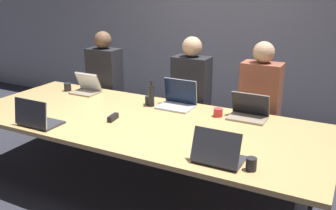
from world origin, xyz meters
TOP-DOWN VIEW (x-y plane):
  - ground_plane at (0.00, 0.00)m, footprint 24.00×24.00m
  - curtain_wall at (0.00, 2.25)m, footprint 12.00×0.06m
  - conference_table at (0.00, 0.00)m, footprint 3.44×1.39m
  - laptop_near_left at (-0.73, -0.57)m, footprint 0.37×0.25m
  - cup_near_left at (-1.00, -0.48)m, footprint 0.09×0.09m
  - laptop_far_right at (0.88, 0.50)m, footprint 0.36×0.24m
  - person_far_right at (0.88, 0.93)m, footprint 0.40×0.24m
  - cup_far_right at (0.61, 0.42)m, footprint 0.09×0.09m
  - laptop_near_right at (0.95, -0.50)m, footprint 0.35×0.26m
  - cup_near_right at (1.19, -0.49)m, footprint 0.07×0.07m
  - laptop_far_left at (-1.01, 0.47)m, footprint 0.31×0.24m
  - person_far_left at (-1.05, 0.87)m, footprint 0.40×0.24m
  - cup_far_left at (-1.27, 0.43)m, footprint 0.08×0.08m
  - laptop_far_center at (0.14, 0.51)m, footprint 0.36×0.27m
  - person_far_center at (0.12, 0.89)m, footprint 0.40×0.24m
  - cup_far_center at (-0.15, 0.43)m, footprint 0.09×0.09m
  - bottle_far_center at (-0.10, 0.39)m, footprint 0.06×0.06m
  - stapler at (-0.22, -0.13)m, footprint 0.06×0.15m

SIDE VIEW (x-z plane):
  - ground_plane at x=0.00m, z-range 0.00..0.00m
  - person_far_left at x=-1.05m, z-range -0.02..1.37m
  - person_far_right at x=0.88m, z-range -0.02..1.38m
  - person_far_center at x=0.12m, z-range -0.02..1.38m
  - conference_table at x=0.00m, z-range 0.32..1.05m
  - stapler at x=-0.22m, z-range 0.73..0.78m
  - cup_far_right at x=0.61m, z-range 0.73..0.81m
  - cup_far_center at x=-0.15m, z-range 0.73..0.82m
  - cup_near_right at x=1.19m, z-range 0.73..0.82m
  - cup_far_left at x=-1.27m, z-range 0.73..0.83m
  - cup_near_left at x=-1.00m, z-range 0.73..0.83m
  - laptop_far_left at x=-1.01m, z-range 0.68..0.92m
  - laptop_far_right at x=0.88m, z-range 0.68..0.92m
  - laptop_near_right at x=0.95m, z-range 0.68..0.93m
  - laptop_near_left at x=-0.73m, z-range 0.68..0.94m
  - laptop_far_center at x=0.14m, z-range 0.67..0.95m
  - bottle_far_center at x=-0.10m, z-range 0.71..0.99m
  - curtain_wall at x=0.00m, z-range 0.00..2.80m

